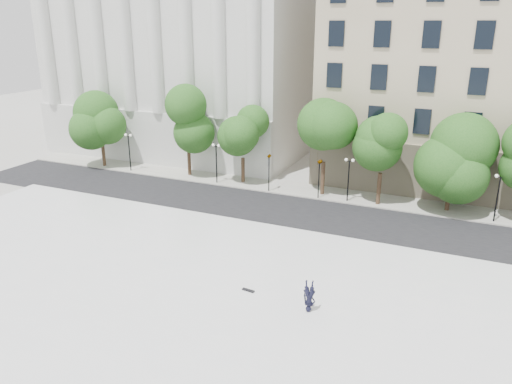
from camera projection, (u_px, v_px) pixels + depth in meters
ground at (129, 313)px, 27.67m from camera, size 160.00×160.00×0.00m
plaza at (160, 284)px, 30.19m from camera, size 44.00×22.00×0.45m
street at (259, 208)px, 43.23m from camera, size 60.00×8.00×0.02m
far_sidewalk at (283, 187)px, 48.41m from camera, size 60.00×4.00×0.12m
building_west at (201, 42)px, 63.37m from camera, size 31.50×27.65×25.60m
traffic_light_west at (269, 154)px, 46.07m from camera, size 0.55×1.79×4.21m
traffic_light_east at (320, 159)px, 44.20m from camera, size 0.88×1.90×4.25m
person_lying at (309, 307)px, 26.92m from camera, size 0.97×1.93×0.50m
skateboard at (248, 290)px, 29.02m from camera, size 0.80×0.28×0.08m
street_trees at (295, 137)px, 45.79m from camera, size 45.47×5.26×8.00m
lamp_posts at (282, 164)px, 46.17m from camera, size 36.52×0.28×4.13m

